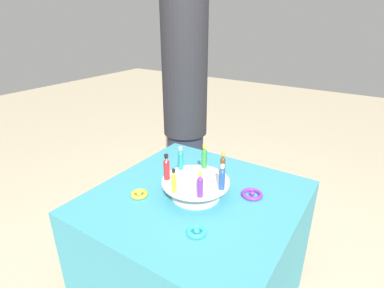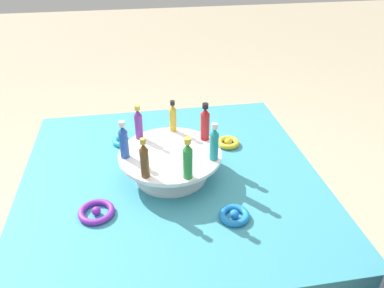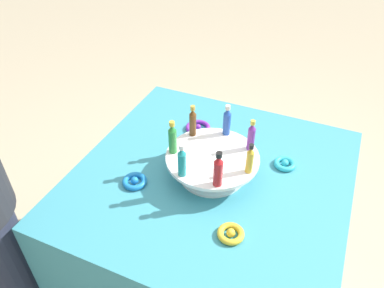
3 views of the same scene
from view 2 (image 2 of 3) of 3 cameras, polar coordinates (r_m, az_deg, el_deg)
name	(u,v)px [view 2 (image 2 of 3)]	position (r m, az deg, el deg)	size (l,w,h in m)	color
party_table	(174,255)	(1.45, -2.78, -16.48)	(0.93, 0.93, 0.73)	teal
display_stand	(170,162)	(1.17, -3.30, -2.70)	(0.32, 0.32, 0.09)	white
bottle_gold	(173,117)	(1.24, -2.93, 4.08)	(0.02, 0.02, 0.11)	gold
bottle_purple	(139,123)	(1.21, -8.15, 3.12)	(0.03, 0.03, 0.12)	#702D93
bottle_blue	(124,142)	(1.12, -10.37, 0.35)	(0.03, 0.03, 0.12)	#234CAD
bottle_brown	(144,159)	(1.03, -7.28, -2.35)	(0.03, 0.03, 0.12)	brown
bottle_green	(188,160)	(1.01, -0.67, -2.41)	(0.03, 0.03, 0.13)	#288438
bottle_teal	(214,143)	(1.09, 3.38, 0.14)	(0.03, 0.03, 0.12)	teal
bottle_red	(205,123)	(1.19, 2.00, 3.20)	(0.03, 0.03, 0.13)	#B21E23
ribbon_bow_teal	(123,140)	(1.38, -10.45, 0.53)	(0.08, 0.08, 0.03)	#2DB7CC
ribbon_bow_purple	(96,212)	(1.08, -14.36, -9.98)	(0.10, 0.10, 0.02)	purple
ribbon_bow_blue	(234,215)	(1.05, 6.46, -10.73)	(0.08, 0.08, 0.03)	blue
ribbon_bow_gold	(228,142)	(1.35, 5.52, 0.23)	(0.08, 0.08, 0.03)	gold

